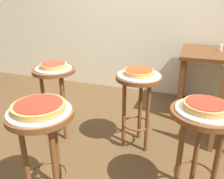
{
  "coord_description": "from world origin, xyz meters",
  "views": [
    {
      "loc": [
        0.67,
        -1.73,
        1.37
      ],
      "look_at": [
        0.08,
        -0.06,
        0.65
      ],
      "focal_mm": 36.8,
      "sensor_mm": 36.0,
      "label": 1
    }
  ],
  "objects_px": {
    "pizza_foreground": "(39,107)",
    "pizza_middle": "(206,106)",
    "serving_plate_foreground": "(39,111)",
    "stool_middle": "(201,136)",
    "serving_plate_middle": "(205,110)",
    "stool_rear": "(138,95)",
    "pizza_leftside": "(53,65)",
    "serving_plate_rear": "(139,75)",
    "pizza_rear": "(139,72)",
    "serving_plate_leftside": "(54,68)",
    "stool_foreground": "(43,137)",
    "stool_leftside": "(55,87)",
    "condiment_shaker": "(221,48)"
  },
  "relations": [
    {
      "from": "serving_plate_foreground",
      "to": "stool_rear",
      "type": "bearing_deg",
      "value": 64.84
    },
    {
      "from": "serving_plate_foreground",
      "to": "pizza_leftside",
      "type": "xyz_separation_m",
      "value": [
        -0.41,
        0.8,
        0.03
      ]
    },
    {
      "from": "stool_rear",
      "to": "pizza_leftside",
      "type": "bearing_deg",
      "value": -174.94
    },
    {
      "from": "stool_foreground",
      "to": "pizza_rear",
      "type": "relative_size",
      "value": 2.7
    },
    {
      "from": "stool_middle",
      "to": "serving_plate_foreground",
      "type": "bearing_deg",
      "value": -160.06
    },
    {
      "from": "stool_middle",
      "to": "stool_leftside",
      "type": "bearing_deg",
      "value": 161.39
    },
    {
      "from": "serving_plate_foreground",
      "to": "serving_plate_rear",
      "type": "distance_m",
      "value": 0.96
    },
    {
      "from": "serving_plate_middle",
      "to": "serving_plate_leftside",
      "type": "xyz_separation_m",
      "value": [
        -1.36,
        0.46,
        0.0
      ]
    },
    {
      "from": "pizza_foreground",
      "to": "serving_plate_rear",
      "type": "bearing_deg",
      "value": 64.84
    },
    {
      "from": "stool_leftside",
      "to": "stool_middle",
      "type": "bearing_deg",
      "value": -18.61
    },
    {
      "from": "pizza_leftside",
      "to": "pizza_rear",
      "type": "height_order",
      "value": "same"
    },
    {
      "from": "serving_plate_leftside",
      "to": "pizza_leftside",
      "type": "xyz_separation_m",
      "value": [
        0.0,
        0.0,
        0.03
      ]
    },
    {
      "from": "serving_plate_middle",
      "to": "pizza_leftside",
      "type": "height_order",
      "value": "pizza_leftside"
    },
    {
      "from": "pizza_middle",
      "to": "pizza_rear",
      "type": "bearing_deg",
      "value": 135.23
    },
    {
      "from": "serving_plate_foreground",
      "to": "stool_rear",
      "type": "distance_m",
      "value": 0.98
    },
    {
      "from": "stool_foreground",
      "to": "pizza_foreground",
      "type": "distance_m",
      "value": 0.22
    },
    {
      "from": "serving_plate_leftside",
      "to": "serving_plate_rear",
      "type": "height_order",
      "value": "same"
    },
    {
      "from": "serving_plate_middle",
      "to": "serving_plate_leftside",
      "type": "relative_size",
      "value": 1.02
    },
    {
      "from": "stool_leftside",
      "to": "stool_foreground",
      "type": "bearing_deg",
      "value": -62.68
    },
    {
      "from": "serving_plate_leftside",
      "to": "pizza_middle",
      "type": "bearing_deg",
      "value": -18.61
    },
    {
      "from": "serving_plate_foreground",
      "to": "serving_plate_middle",
      "type": "height_order",
      "value": "same"
    },
    {
      "from": "serving_plate_middle",
      "to": "stool_rear",
      "type": "height_order",
      "value": "serving_plate_middle"
    },
    {
      "from": "stool_foreground",
      "to": "pizza_middle",
      "type": "distance_m",
      "value": 1.03
    },
    {
      "from": "pizza_leftside",
      "to": "stool_rear",
      "type": "bearing_deg",
      "value": 5.06
    },
    {
      "from": "serving_plate_foreground",
      "to": "pizza_foreground",
      "type": "relative_size",
      "value": 1.19
    },
    {
      "from": "stool_rear",
      "to": "pizza_middle",
      "type": "bearing_deg",
      "value": -44.77
    },
    {
      "from": "pizza_foreground",
      "to": "serving_plate_rear",
      "type": "xyz_separation_m",
      "value": [
        0.41,
        0.87,
        -0.03
      ]
    },
    {
      "from": "serving_plate_middle",
      "to": "pizza_middle",
      "type": "distance_m",
      "value": 0.03
    },
    {
      "from": "pizza_foreground",
      "to": "pizza_middle",
      "type": "height_order",
      "value": "same"
    },
    {
      "from": "serving_plate_foreground",
      "to": "pizza_rear",
      "type": "relative_size",
      "value": 1.43
    },
    {
      "from": "pizza_foreground",
      "to": "stool_rear",
      "type": "height_order",
      "value": "pizza_foreground"
    },
    {
      "from": "stool_middle",
      "to": "pizza_leftside",
      "type": "relative_size",
      "value": 2.83
    },
    {
      "from": "stool_foreground",
      "to": "stool_rear",
      "type": "relative_size",
      "value": 1.0
    },
    {
      "from": "stool_middle",
      "to": "pizza_rear",
      "type": "relative_size",
      "value": 2.7
    },
    {
      "from": "serving_plate_leftside",
      "to": "serving_plate_foreground",
      "type": "bearing_deg",
      "value": -62.68
    },
    {
      "from": "stool_middle",
      "to": "condiment_shaker",
      "type": "relative_size",
      "value": 9.67
    },
    {
      "from": "pizza_leftside",
      "to": "serving_plate_middle",
      "type": "bearing_deg",
      "value": -18.61
    },
    {
      "from": "stool_middle",
      "to": "stool_leftside",
      "type": "height_order",
      "value": "same"
    },
    {
      "from": "serving_plate_middle",
      "to": "pizza_rear",
      "type": "bearing_deg",
      "value": 135.23
    },
    {
      "from": "stool_foreground",
      "to": "pizza_foreground",
      "type": "xyz_separation_m",
      "value": [
        0.0,
        -0.0,
        0.22
      ]
    },
    {
      "from": "stool_foreground",
      "to": "serving_plate_foreground",
      "type": "xyz_separation_m",
      "value": [
        0.0,
        -0.0,
        0.19
      ]
    },
    {
      "from": "serving_plate_foreground",
      "to": "pizza_middle",
      "type": "xyz_separation_m",
      "value": [
        0.94,
        0.34,
        0.03
      ]
    },
    {
      "from": "serving_plate_foreground",
      "to": "pizza_middle",
      "type": "bearing_deg",
      "value": 19.94
    },
    {
      "from": "pizza_middle",
      "to": "pizza_leftside",
      "type": "distance_m",
      "value": 1.43
    },
    {
      "from": "pizza_foreground",
      "to": "stool_leftside",
      "type": "xyz_separation_m",
      "value": [
        -0.41,
        0.8,
        -0.22
      ]
    },
    {
      "from": "stool_middle",
      "to": "serving_plate_rear",
      "type": "xyz_separation_m",
      "value": [
        -0.53,
        0.53,
        0.19
      ]
    },
    {
      "from": "stool_rear",
      "to": "pizza_rear",
      "type": "xyz_separation_m",
      "value": [
        0.0,
        0.0,
        0.22
      ]
    },
    {
      "from": "serving_plate_middle",
      "to": "pizza_leftside",
      "type": "relative_size",
      "value": 1.39
    },
    {
      "from": "serving_plate_foreground",
      "to": "stool_rear",
      "type": "xyz_separation_m",
      "value": [
        0.41,
        0.87,
        -0.19
      ]
    },
    {
      "from": "pizza_foreground",
      "to": "pizza_rear",
      "type": "relative_size",
      "value": 1.2
    }
  ]
}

